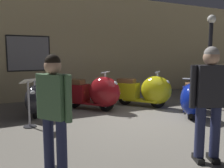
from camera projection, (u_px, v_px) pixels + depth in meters
The scene contains 10 objects.
ground_plane at pixel (144, 121), 5.69m from camera, with size 60.00×60.00×0.00m, color slate.
showroom_back_wall at pixel (83, 46), 8.84m from camera, with size 18.00×0.63×3.84m.
scooter_0 at pixel (37, 99), 6.20m from camera, with size 0.94×1.65×0.97m.
scooter_1 at pixel (95, 93), 6.80m from camera, with size 1.57×1.77×1.13m.
scooter_2 at pixel (147, 91), 7.19m from camera, with size 1.52×1.74×1.11m.
scooter_3 at pixel (191, 98), 6.13m from camera, with size 1.50×1.56×1.03m.
lamppost at pixel (209, 63), 6.90m from camera, with size 0.28×0.28×2.74m.
visitor_0 at pixel (209, 97), 3.44m from camera, with size 0.54×0.39×1.73m.
visitor_1 at pixel (54, 108), 2.99m from camera, with size 0.40×0.46×1.62m.
info_stanchion at pixel (29, 107), 5.21m from camera, with size 0.39×0.34×1.09m.
Camera 1 is at (-3.15, -4.61, 1.62)m, focal length 37.78 mm.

